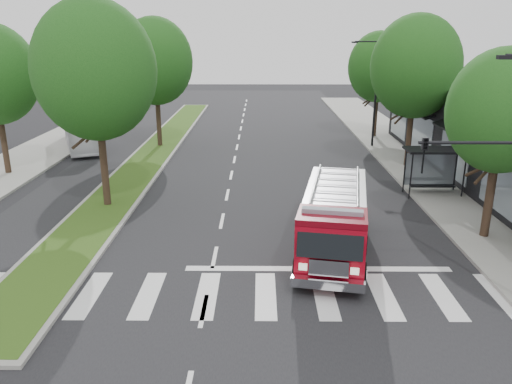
# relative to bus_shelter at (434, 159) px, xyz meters

# --- Properties ---
(ground) EXTENTS (140.00, 140.00, 0.00)m
(ground) POSITION_rel_bus_shelter_xyz_m (-11.20, -8.15, -2.04)
(ground) COLOR black
(ground) RESTS_ON ground
(sidewalk_right) EXTENTS (5.00, 80.00, 0.15)m
(sidewalk_right) POSITION_rel_bus_shelter_xyz_m (1.30, 1.85, -1.96)
(sidewalk_right) COLOR gray
(sidewalk_right) RESTS_ON ground
(median) EXTENTS (3.00, 50.00, 0.15)m
(median) POSITION_rel_bus_shelter_xyz_m (-17.20, 9.85, -1.96)
(median) COLOR gray
(median) RESTS_ON ground
(bus_shelter) EXTENTS (3.20, 1.60, 2.61)m
(bus_shelter) POSITION_rel_bus_shelter_xyz_m (0.00, 0.00, 0.00)
(bus_shelter) COLOR black
(bus_shelter) RESTS_ON ground
(tree_right_near) EXTENTS (4.40, 4.40, 8.05)m
(tree_right_near) POSITION_rel_bus_shelter_xyz_m (0.30, -6.15, 3.47)
(tree_right_near) COLOR black
(tree_right_near) RESTS_ON ground
(tree_right_mid) EXTENTS (5.60, 5.60, 9.72)m
(tree_right_mid) POSITION_rel_bus_shelter_xyz_m (0.30, 5.85, 4.45)
(tree_right_mid) COLOR black
(tree_right_mid) RESTS_ON ground
(tree_right_far) EXTENTS (5.00, 5.00, 8.73)m
(tree_right_far) POSITION_rel_bus_shelter_xyz_m (0.30, 15.85, 3.80)
(tree_right_far) COLOR black
(tree_right_far) RESTS_ON ground
(tree_median_near) EXTENTS (5.80, 5.80, 10.16)m
(tree_median_near) POSITION_rel_bus_shelter_xyz_m (-17.20, -2.15, 4.77)
(tree_median_near) COLOR black
(tree_median_near) RESTS_ON ground
(tree_median_far) EXTENTS (5.60, 5.60, 9.72)m
(tree_median_far) POSITION_rel_bus_shelter_xyz_m (-17.20, 11.85, 4.45)
(tree_median_far) COLOR black
(tree_median_far) RESTS_ON ground
(streetlight_right_far) EXTENTS (2.11, 0.20, 8.00)m
(streetlight_right_far) POSITION_rel_bus_shelter_xyz_m (-0.85, 11.85, 2.44)
(streetlight_right_far) COLOR black
(streetlight_right_far) RESTS_ON ground
(fire_engine) EXTENTS (3.85, 8.42, 2.81)m
(fire_engine) POSITION_rel_bus_shelter_xyz_m (-6.42, -7.49, -0.69)
(fire_engine) COLOR #64050F
(fire_engine) RESTS_ON ground
(city_bus) EXTENTS (5.39, 9.00, 2.48)m
(city_bus) POSITION_rel_bus_shelter_xyz_m (-23.20, 11.58, -0.80)
(city_bus) COLOR silver
(city_bus) RESTS_ON ground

